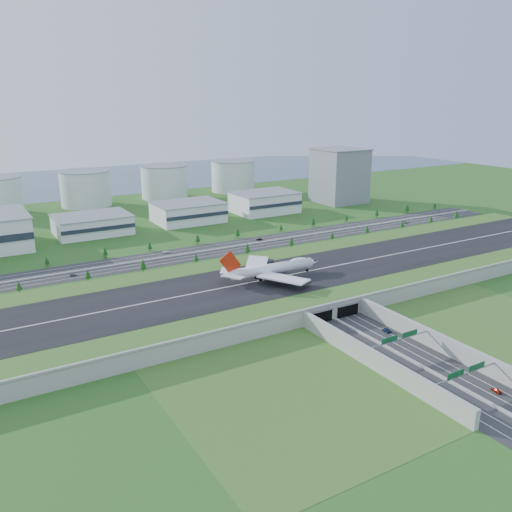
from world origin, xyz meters
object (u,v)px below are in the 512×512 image
car_1 (412,378)px  car_4 (73,275)px  car_5 (259,239)px  car_6 (406,222)px  car_0 (374,352)px  car_2 (387,330)px  boeing_747 (272,268)px  car_3 (496,390)px  office_tower (339,176)px  car_7 (165,252)px

car_1 → car_4: 219.53m
car_5 → car_6: 142.80m
car_0 → car_6: size_ratio=0.84×
car_1 → car_6: (200.09, 200.30, 0.08)m
car_2 → car_5: (34.14, 176.55, 0.02)m
car_5 → car_0: bearing=6.1°
boeing_747 → car_1: size_ratio=15.62×
car_3 → car_2: bearing=-80.5°
car_0 → car_3: 51.52m
car_2 → car_3: size_ratio=1.21×
office_tower → boeing_747: 282.65m
car_0 → car_5: (55.14, 190.96, 0.01)m
car_3 → car_1: bearing=-35.2°
office_tower → car_4: (-299.00, -107.79, -26.63)m
car_0 → car_5: bearing=51.7°
car_4 → car_3: bearing=-149.7°
car_2 → car_4: size_ratio=1.28×
car_4 → car_7: (68.93, 18.48, 0.04)m
car_4 → car_6: size_ratio=0.80×
office_tower → car_1: bearing=-124.4°
car_7 → car_4: bearing=-53.5°
car_1 → car_6: bearing=25.9°
office_tower → car_2: bearing=-124.8°
boeing_747 → car_7: boeing_747 is taller
car_4 → car_5: size_ratio=0.90×
car_3 → car_0: bearing=-57.2°
car_3 → car_5: car_5 is taller
office_tower → car_1: (-211.68, -309.21, -26.70)m
car_6 → car_7: car_7 is taller
car_5 → car_7: bearing=-70.6°
office_tower → car_7: 248.23m
car_2 → car_4: (-111.35, 161.91, -0.03)m
boeing_747 → car_1: (-6.22, -115.60, -12.88)m
car_6 → car_7: 219.37m
car_3 → car_4: size_ratio=1.05×
car_0 → car_4: 198.11m
car_7 → car_6: bearing=106.4°
office_tower → car_3: bearing=-119.8°
car_2 → car_3: 62.61m
car_0 → car_2: 25.47m
car_3 → car_4: (-108.67, 224.46, 0.08)m
car_4 → car_5: car_5 is taller
car_7 → office_tower: bearing=132.7°
car_0 → car_4: (-90.35, 176.31, -0.04)m
car_0 → car_7: (-21.42, 194.79, -0.00)m
car_0 → boeing_747: bearing=65.7°
office_tower → car_2: size_ratio=9.79×
car_4 → car_7: car_7 is taller
car_5 → car_2: bearing=11.3°
boeing_747 → car_7: (-24.62, 104.30, -12.78)m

